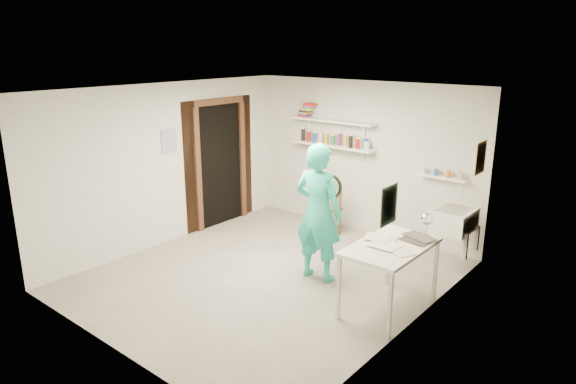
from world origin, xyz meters
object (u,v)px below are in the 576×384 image
Objects in this scene: work_table at (389,277)px; wall_clock at (330,186)px; desk_lamp at (427,219)px; belfast_sink at (453,220)px; man at (318,212)px; wooden_chair at (325,208)px.

wall_clock is at bearing 161.37° from work_table.
belfast_sink is at bearing 94.69° from desk_lamp.
desk_lamp is (1.30, 0.32, 0.11)m from man.
wooden_chair reaches higher than belfast_sink.
man is 5.56× the size of wall_clock.
desk_lamp is (1.28, 0.10, -0.18)m from wall_clock.
wooden_chair is 2.46m from work_table.
wall_clock is 2.18× the size of desk_lamp.
wall_clock is (-1.20, -1.12, 0.49)m from belfast_sink.
wooden_chair is at bearing 122.15° from wall_clock.
work_table is at bearing 166.84° from man.
man is 12.11× the size of desk_lamp.
man reaches higher than desk_lamp.
belfast_sink is 4.08× the size of desk_lamp.
work_table is (1.09, -0.37, -0.79)m from wall_clock.
man is (-1.22, -1.34, 0.19)m from belfast_sink.
desk_lamp is at bearing -85.31° from belfast_sink.
desk_lamp reaches higher than work_table.
wall_clock reaches higher than work_table.
wooden_chair is at bearing 142.71° from work_table.
desk_lamp is at bearing -17.31° from wooden_chair.
belfast_sink is 2.08m from wooden_chair.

